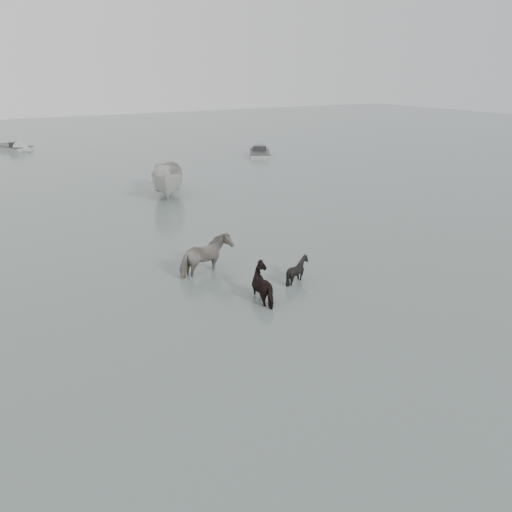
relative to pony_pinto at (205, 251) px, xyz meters
name	(u,v)px	position (x,y,z in m)	size (l,w,h in m)	color
ground	(269,286)	(1.34, -2.10, -0.84)	(140.00, 140.00, 0.00)	slate
pony_pinto	(205,251)	(0.00, 0.00, 0.00)	(0.91, 1.99, 1.68)	black
pony_dark	(268,278)	(0.82, -2.88, -0.14)	(1.39, 1.19, 1.40)	black
pony_black	(298,266)	(2.42, -2.23, -0.30)	(0.88, 0.99, 1.09)	black
boat_small	(168,179)	(3.16, 11.90, 0.08)	(1.79, 4.76, 1.84)	#B9B9B4
skiff_port	(260,152)	(14.75, 21.10, -0.47)	(5.23, 1.60, 0.75)	gray
skiff_mid	(12,145)	(-2.84, 35.53, -0.47)	(5.92, 1.60, 0.75)	gray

